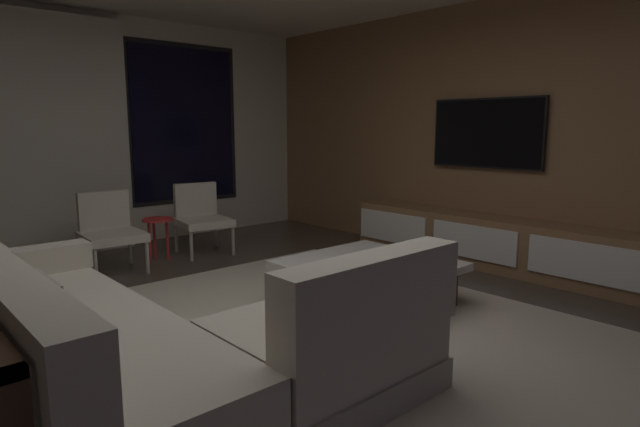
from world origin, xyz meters
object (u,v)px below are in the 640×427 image
coffee_table (368,283)px  media_console (489,243)px  sectional_couch (142,347)px  accent_chair_near_window (201,215)px  side_stool (157,226)px  mounted_tv (486,133)px  book_stack_on_coffee_table (390,258)px  accent_chair_by_curtain (109,228)px

coffee_table → media_console: media_console is taller
sectional_couch → accent_chair_near_window: (1.90, 2.74, 0.14)m
side_stool → sectional_couch: bearing=-116.7°
coffee_table → side_stool: side_stool is taller
side_stool → mounted_tv: (2.55, -2.31, 0.98)m
media_console → book_stack_on_coffee_table: bearing=-174.5°
book_stack_on_coffee_table → accent_chair_by_curtain: 2.85m
book_stack_on_coffee_table → side_stool: size_ratio=0.56×
mounted_tv → accent_chair_near_window: bearing=130.6°
accent_chair_near_window → side_stool: bearing=-176.0°
coffee_table → media_console: (1.78, -0.02, 0.06)m
accent_chair_by_curtain → media_console: bearing=-40.1°
accent_chair_near_window → mounted_tv: bearing=-49.4°
coffee_table → media_console: size_ratio=0.37×
media_console → mounted_tv: size_ratio=2.49×
book_stack_on_coffee_table → mounted_tv: mounted_tv is taller
accent_chair_near_window → accent_chair_by_curtain: (-1.07, -0.11, 0.00)m
media_console → side_stool: bearing=133.4°
media_console → mounted_tv: 1.13m
book_stack_on_coffee_table → accent_chair_by_curtain: accent_chair_by_curtain is taller
media_console → mounted_tv: mounted_tv is taller
book_stack_on_coffee_table → side_stool: book_stack_on_coffee_table is taller
sectional_couch → book_stack_on_coffee_table: size_ratio=9.73×
sectional_couch → coffee_table: size_ratio=2.16×
side_stool → media_console: (2.37, -2.51, -0.12)m
sectional_couch → accent_chair_near_window: size_ratio=3.21×
sectional_couch → book_stack_on_coffee_table: bearing=0.7°
accent_chair_near_window → mounted_tv: mounted_tv is taller
accent_chair_near_window → book_stack_on_coffee_table: bearing=-88.0°
coffee_table → mounted_tv: size_ratio=0.93×
coffee_table → accent_chair_near_window: (-0.05, 2.52, 0.25)m
coffee_table → accent_chair_near_window: size_ratio=1.49×
accent_chair_by_curtain → mounted_tv: bearing=-36.1°
coffee_table → accent_chair_by_curtain: accent_chair_by_curtain is taller
accent_chair_by_curtain → mounted_tv: size_ratio=0.63×
accent_chair_near_window → side_stool: accent_chair_near_window is taller
accent_chair_by_curtain → coffee_table: bearing=-65.1°
sectional_couch → side_stool: bearing=63.3°
book_stack_on_coffee_table → mounted_tv: size_ratio=0.21×
sectional_couch → side_stool: sectional_couch is taller
coffee_table → accent_chair_by_curtain: size_ratio=1.49×
side_stool → media_console: bearing=-46.6°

